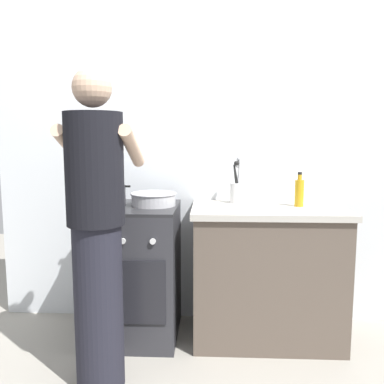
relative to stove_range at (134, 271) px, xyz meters
name	(u,v)px	position (x,y,z in m)	size (l,w,h in m)	color
ground	(184,346)	(0.35, -0.15, -0.45)	(6.00, 6.00, 0.00)	gray
back_wall	(215,152)	(0.55, 0.35, 0.80)	(3.20, 0.10, 2.50)	silver
countertop	(267,273)	(0.90, 0.00, 0.00)	(1.00, 0.60, 0.90)	brown
stove_range	(134,271)	(0.00, 0.00, 0.00)	(0.60, 0.62, 0.90)	#2D2D33
pot	(111,196)	(-0.14, -0.01, 0.52)	(0.26, 0.20, 0.14)	#38383D
mixing_bowl	(154,198)	(0.14, 0.02, 0.50)	(0.31, 0.31, 0.09)	#B7B7BC
utensil_crock	(237,190)	(0.70, 0.15, 0.54)	(0.10, 0.10, 0.32)	silver
oil_bottle	(299,192)	(1.10, 0.04, 0.54)	(0.06, 0.06, 0.23)	gold
person	(97,232)	(-0.08, -0.58, 0.41)	(0.41, 0.50, 1.70)	black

